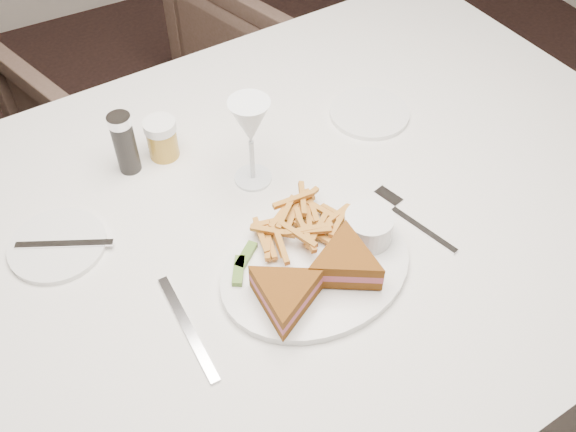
% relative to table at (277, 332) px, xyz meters
% --- Properties ---
extents(table, '(1.61, 1.12, 0.75)m').
position_rel_table_xyz_m(table, '(0.00, 0.00, 0.00)').
color(table, silver).
rests_on(table, ground).
extents(chair_far, '(0.84, 0.81, 0.70)m').
position_rel_table_xyz_m(chair_far, '(0.06, 0.87, -0.03)').
color(chair_far, brown).
rests_on(chair_far, ground).
extents(table_setting, '(0.80, 0.58, 0.18)m').
position_rel_table_xyz_m(table_setting, '(-0.01, -0.05, 0.41)').
color(table_setting, white).
rests_on(table_setting, table).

